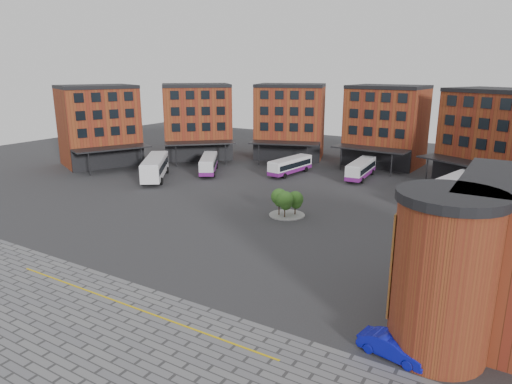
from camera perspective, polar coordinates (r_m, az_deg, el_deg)
The scene contains 12 objects.
ground at distance 47.77m, azimuth -4.97°, elevation -6.38°, with size 160.00×160.00×0.00m, color #28282B.
paving_zone at distance 33.04m, azimuth -26.12°, elevation -18.53°, with size 50.00×22.00×0.02m, color slate.
yellow_line at distance 37.08m, azimuth -15.53°, elevation -13.55°, with size 26.00×0.15×0.02m, color gold.
main_building at distance 80.94m, azimuth 8.33°, elevation 7.74°, with size 94.14×42.48×14.60m.
tree_island at distance 55.44m, azimuth 3.85°, elevation -1.09°, with size 4.40×4.40×3.43m.
bus_a at distance 76.16m, azimuth -12.52°, elevation 3.17°, with size 9.66×11.95×3.57m.
bus_b at distance 79.31m, azimuth -5.94°, elevation 3.53°, with size 7.57×10.09×2.93m.
bus_c at distance 77.99m, azimuth 4.31°, elevation 3.33°, with size 3.65×10.26×2.83m.
bus_d at distance 76.79m, azimuth 12.98°, elevation 2.84°, with size 3.11×10.52×2.93m.
bus_e at distance 67.63m, azimuth 23.57°, elevation 0.52°, with size 5.62×12.50×3.43m.
bus_f at distance 63.07m, azimuth 24.49°, elevation -0.72°, with size 8.98×10.32×3.14m.
blue_car at distance 31.26m, azimuth 16.76°, elevation -18.03°, with size 1.53×4.38×1.44m, color #0C11A3.
Camera 1 is at (26.43, -35.72, 17.52)m, focal length 32.00 mm.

